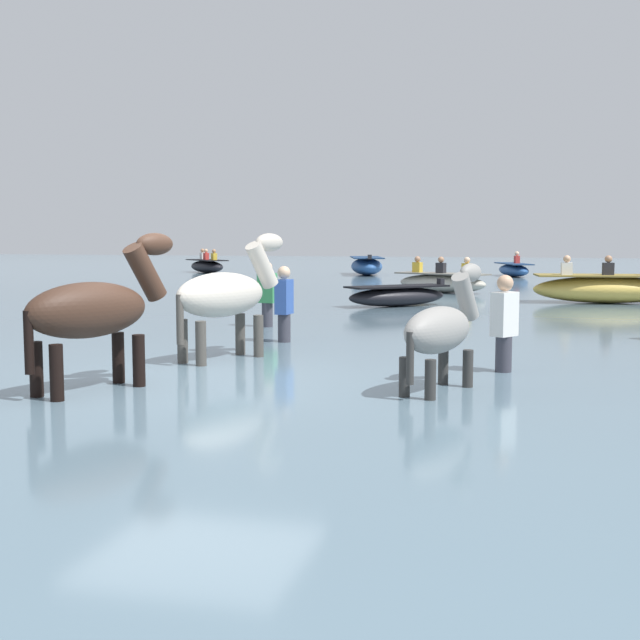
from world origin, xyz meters
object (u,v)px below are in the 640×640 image
Objects in this scene: boat_near_port at (397,296)px; person_wading_mid at (267,303)px; boat_distant_east at (442,282)px; person_wading_close at (284,315)px; horse_flank_pinto at (226,298)px; boat_near_starboard at (514,270)px; boat_mid_channel at (606,288)px; horse_lead_grey at (441,333)px; boat_far_inshore at (207,266)px; horse_trailing_dark_bay at (94,314)px; person_spectator_far at (504,337)px; boat_distant_west at (367,266)px.

person_wading_mid is at bearing -107.77° from boat_near_port.
person_wading_close is at bearing -95.64° from boat_distant_east.
horse_flank_pinto reaches higher than boat_near_port.
boat_near_starboard is 15.40m from boat_near_port.
person_wading_mid reaches higher than boat_mid_channel.
boat_mid_channel reaches higher than boat_distant_east.
horse_lead_grey is 0.73× the size of boat_near_port.
person_wading_close is at bearing -65.02° from boat_far_inshore.
person_wading_close is (-2.82, 3.51, -0.19)m from horse_lead_grey.
boat_near_starboard is 20.60m from person_wading_mid.
horse_flank_pinto is 0.86× the size of boat_near_port.
horse_flank_pinto is (0.55, 2.48, -0.00)m from horse_trailing_dark_bay.
horse_lead_grey is 6.67m from person_wading_mid.
person_spectator_far reaches higher than boat_distant_east.
boat_near_port is 7.02m from person_wading_close.
person_wading_mid is 1.00× the size of person_wading_close.
boat_far_inshore is (-9.57, 26.64, -0.52)m from horse_trailing_dark_bay.
person_spectator_far is at bearing -74.92° from boat_distant_west.
boat_mid_channel is at bearing 62.60° from horse_flank_pinto.
boat_far_inshore is 1.61× the size of person_spectator_far.
person_wading_close reaches higher than boat_distant_east.
boat_mid_channel is 1.48× the size of boat_near_port.
person_wading_close is at bearing 128.79° from horse_lead_grey.
person_spectator_far and person_wading_close have the same top height.
boat_distant_west is at bearing 112.77° from boat_distant_east.
horse_flank_pinto is at bearing 177.89° from person_spectator_far.
boat_near_starboard is at bearing 81.36° from boat_near_port.
boat_near_port is at bearing -76.09° from boat_distant_west.
horse_trailing_dark_bay is 1.00× the size of horse_flank_pinto.
person_spectator_far is (13.79, -24.29, 0.12)m from boat_far_inshore.
horse_flank_pinto is at bearing -95.82° from boat_distant_east.
person_wading_close is at bearing 148.98° from person_spectator_far.
boat_far_inshore is at bearing 138.33° from boat_distant_east.
boat_near_port is at bearing -98.64° from boat_near_starboard.
horse_lead_grey is at bearing -62.89° from boat_far_inshore.
boat_distant_west is (-2.29, 26.51, -0.45)m from horse_trailing_dark_bay.
person_wading_close is (10.35, -22.23, 0.12)m from boat_far_inshore.
person_wading_mid is at bearing 91.29° from horse_trailing_dark_bay.
boat_near_starboard is 1.83× the size of person_spectator_far.
horse_flank_pinto is 1.31× the size of person_wading_close.
horse_flank_pinto is at bearing -96.90° from person_wading_close.
boat_near_starboard is at bearing 81.95° from horse_trailing_dark_bay.
boat_distant_east is at bearing -41.67° from boat_far_inshore.
horse_lead_grey is 1.58m from person_spectator_far.
person_wading_mid and person_spectator_far have the same top height.
boat_mid_channel is at bearing 58.95° from person_wading_close.
person_wading_close is at bearing 83.10° from horse_flank_pinto.
boat_near_starboard is 0.79× the size of boat_distant_west.
boat_distant_east is (-1.64, 15.47, -0.32)m from horse_lead_grey.
horse_flank_pinto is 0.72× the size of boat_near_starboard.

